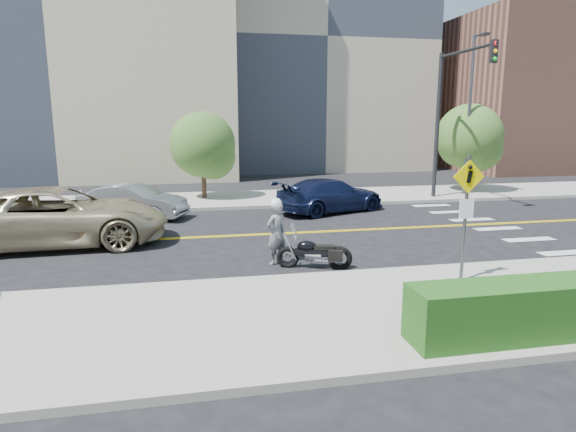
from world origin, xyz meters
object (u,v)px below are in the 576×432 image
Objects in this scene: motorcyclist at (276,231)px; suv at (59,217)px; parked_car_blue at (331,195)px; pedestrian_sign at (466,206)px; parked_car_silver at (133,202)px; motorcycle at (315,246)px.

motorcyclist is 0.28× the size of suv.
suv is 1.33× the size of parked_car_blue.
pedestrian_sign reaches higher than parked_car_silver.
motorcycle is 9.72m from parked_car_silver.
parked_car_silver is (-8.60, 10.15, -1.26)m from pedestrian_sign.
motorcyclist reaches higher than parked_car_silver.
parked_car_blue is at bearing 91.86° from pedestrian_sign.
motorcycle is (0.94, -0.59, -0.33)m from motorcyclist.
motorcycle is 0.46× the size of parked_car_silver.
motorcyclist reaches higher than motorcycle.
motorcycle is at bearing 138.96° from parked_car_blue.
motorcyclist is 0.94× the size of motorcycle.
parked_car_silver is 8.28m from parked_car_blue.
pedestrian_sign is 1.53× the size of motorcycle.
parked_car_blue is (3.69, 7.26, -0.19)m from motorcyclist.
parked_car_blue is at bearing -147.05° from motorcyclist.
motorcyclist is at bearing -127.25° from parked_car_silver.
pedestrian_sign is at bearing -123.23° from suv.
suv is at bearing 89.26° from parked_car_blue.
suv is 4.43m from parked_car_silver.
parked_car_blue reaches higher than parked_car_silver.
motorcyclist is at bearing -120.59° from suv.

